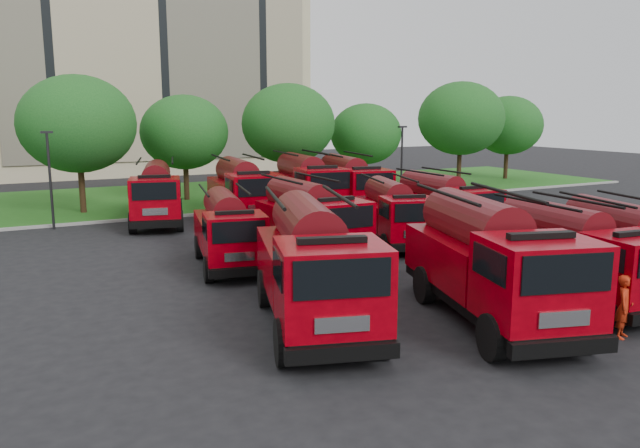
# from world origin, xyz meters

# --- Properties ---
(ground) EXTENTS (140.00, 140.00, 0.00)m
(ground) POSITION_xyz_m (0.00, 0.00, 0.00)
(ground) COLOR black
(ground) RESTS_ON ground
(lawn) EXTENTS (70.00, 16.00, 0.12)m
(lawn) POSITION_xyz_m (0.00, 26.00, 0.06)
(lawn) COLOR #1F5516
(lawn) RESTS_ON ground
(curb) EXTENTS (70.00, 0.30, 0.14)m
(curb) POSITION_xyz_m (0.00, 17.90, 0.07)
(curb) COLOR gray
(curb) RESTS_ON ground
(apartment_building) EXTENTS (30.00, 14.18, 25.00)m
(apartment_building) POSITION_xyz_m (2.00, 47.94, 12.50)
(apartment_building) COLOR beige
(apartment_building) RESTS_ON ground
(tree_2) EXTENTS (6.72, 6.72, 8.22)m
(tree_2) POSITION_xyz_m (-8.00, 21.50, 5.35)
(tree_2) COLOR #382314
(tree_2) RESTS_ON ground
(tree_3) EXTENTS (5.88, 5.88, 7.19)m
(tree_3) POSITION_xyz_m (-1.00, 24.00, 4.68)
(tree_3) COLOR #382314
(tree_3) RESTS_ON ground
(tree_4) EXTENTS (6.55, 6.55, 8.01)m
(tree_4) POSITION_xyz_m (6.00, 22.50, 5.22)
(tree_4) COLOR #382314
(tree_4) RESTS_ON ground
(tree_5) EXTENTS (5.46, 5.46, 6.68)m
(tree_5) POSITION_xyz_m (13.00, 23.50, 4.35)
(tree_5) COLOR #382314
(tree_5) RESTS_ON ground
(tree_6) EXTENTS (6.89, 6.89, 8.42)m
(tree_6) POSITION_xyz_m (21.00, 22.00, 5.49)
(tree_6) COLOR #382314
(tree_6) RESTS_ON ground
(tree_7) EXTENTS (6.05, 6.05, 7.39)m
(tree_7) POSITION_xyz_m (28.00, 24.00, 4.82)
(tree_7) COLOR #382314
(tree_7) RESTS_ON ground
(lamp_post_0) EXTENTS (0.60, 0.25, 5.11)m
(lamp_post_0) POSITION_xyz_m (-10.00, 17.20, 2.90)
(lamp_post_0) COLOR black
(lamp_post_0) RESTS_ON ground
(lamp_post_1) EXTENTS (0.60, 0.25, 5.11)m
(lamp_post_1) POSITION_xyz_m (12.00, 17.20, 2.90)
(lamp_post_1) COLOR black
(lamp_post_1) RESTS_ON ground
(fire_truck_0) EXTENTS (4.79, 8.17, 3.53)m
(fire_truck_0) POSITION_xyz_m (-4.54, -2.28, 1.77)
(fire_truck_0) COLOR black
(fire_truck_0) RESTS_ON ground
(fire_truck_1) EXTENTS (4.79, 8.28, 3.57)m
(fire_truck_1) POSITION_xyz_m (0.23, -4.33, 1.80)
(fire_truck_1) COLOR black
(fire_truck_1) RESTS_ON ground
(fire_truck_2) EXTENTS (3.07, 7.02, 3.10)m
(fire_truck_2) POSITION_xyz_m (4.01, -4.12, 1.56)
(fire_truck_2) COLOR black
(fire_truck_2) RESTS_ON ground
(fire_truck_3) EXTENTS (3.78, 6.95, 3.01)m
(fire_truck_3) POSITION_xyz_m (6.71, -4.22, 1.51)
(fire_truck_3) COLOR black
(fire_truck_3) RESTS_ON ground
(fire_truck_4) EXTENTS (3.42, 6.67, 2.90)m
(fire_truck_4) POSITION_xyz_m (-4.44, 5.51, 1.46)
(fire_truck_4) COLOR black
(fire_truck_4) RESTS_ON ground
(fire_truck_5) EXTENTS (2.58, 6.95, 3.16)m
(fire_truck_5) POSITION_xyz_m (-0.69, 5.70, 1.59)
(fire_truck_5) COLOR black
(fire_truck_5) RESTS_ON ground
(fire_truck_6) EXTENTS (3.96, 6.78, 2.92)m
(fire_truck_6) POSITION_xyz_m (3.77, 5.92, 1.47)
(fire_truck_6) COLOR black
(fire_truck_6) RESTS_ON ground
(fire_truck_7) EXTENTS (2.52, 6.63, 3.00)m
(fire_truck_7) POSITION_xyz_m (7.39, 6.85, 1.51)
(fire_truck_7) COLOR black
(fire_truck_7) RESTS_ON ground
(fire_truck_8) EXTENTS (4.20, 7.64, 3.30)m
(fire_truck_8) POSITION_xyz_m (-4.78, 16.25, 1.66)
(fire_truck_8) COLOR black
(fire_truck_8) RESTS_ON ground
(fire_truck_9) EXTENTS (3.46, 7.80, 3.44)m
(fire_truck_9) POSITION_xyz_m (-0.35, 14.82, 1.73)
(fire_truck_9) COLOR black
(fire_truck_9) RESTS_ON ground
(fire_truck_10) EXTENTS (3.54, 7.98, 3.52)m
(fire_truck_10) POSITION_xyz_m (3.94, 15.38, 1.77)
(fire_truck_10) COLOR black
(fire_truck_10) RESTS_ON ground
(fire_truck_11) EXTENTS (3.63, 7.77, 3.40)m
(fire_truck_11) POSITION_xyz_m (6.47, 14.61, 1.71)
(fire_truck_11) COLOR black
(fire_truck_11) RESTS_ON ground
(firefighter_0) EXTENTS (0.79, 0.71, 1.77)m
(firefighter_0) POSITION_xyz_m (2.50, -7.14, 0.00)
(firefighter_0) COLOR #B6250E
(firefighter_0) RESTS_ON ground
(firefighter_3) EXTENTS (1.40, 1.29, 1.95)m
(firefighter_3) POSITION_xyz_m (6.83, -3.85, 0.00)
(firefighter_3) COLOR black
(firefighter_3) RESTS_ON ground
(firefighter_4) EXTENTS (0.85, 0.95, 1.63)m
(firefighter_4) POSITION_xyz_m (-0.73, 1.69, 0.00)
(firefighter_4) COLOR black
(firefighter_4) RESTS_ON ground
(firefighter_5) EXTENTS (1.46, 0.87, 1.47)m
(firefighter_5) POSITION_xyz_m (10.70, 4.65, 0.00)
(firefighter_5) COLOR #B6250E
(firefighter_5) RESTS_ON ground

